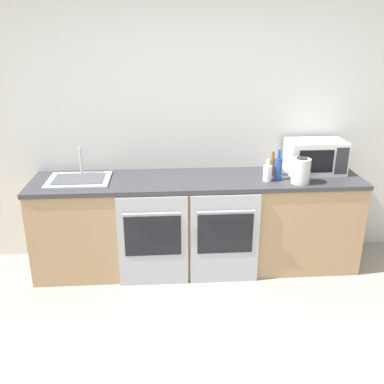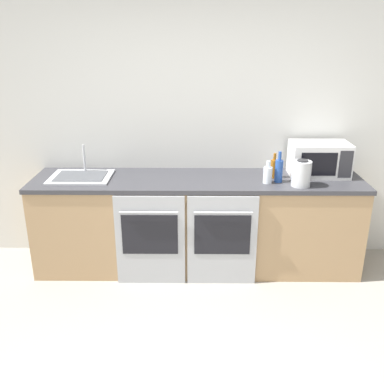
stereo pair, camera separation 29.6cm
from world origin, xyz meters
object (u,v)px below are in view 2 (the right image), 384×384
object	(u,v)px
bottle_blue	(279,170)
sink	(81,176)
bottle_clear	(268,174)
kettle	(301,173)
oven_left	(150,240)
oven_right	(222,240)
bottle_amber	(274,168)
microwave	(319,159)

from	to	relation	value
bottle_blue	sink	xyz separation A→B (m)	(-1.80, 0.10, -0.10)
bottle_blue	bottle_clear	xyz separation A→B (m)	(-0.10, -0.03, -0.03)
kettle	sink	bearing A→B (deg)	173.93
kettle	oven_left	bearing A→B (deg)	-173.88
oven_right	kettle	world-z (taller)	kettle
sink	oven_left	bearing A→B (deg)	-28.05
bottle_amber	sink	world-z (taller)	sink
oven_right	bottle_amber	size ratio (longest dim) A/B	3.65
oven_left	bottle_blue	size ratio (longest dim) A/B	3.04
oven_left	bottle_clear	world-z (taller)	bottle_clear
kettle	sink	xyz separation A→B (m)	(-1.98, 0.21, -0.10)
microwave	bottle_clear	world-z (taller)	microwave
sink	oven_right	bearing A→B (deg)	-15.18
bottle_clear	bottle_amber	bearing A→B (deg)	61.87
microwave	bottle_amber	bearing A→B (deg)	-170.79
oven_right	microwave	bearing A→B (deg)	25.77
oven_left	sink	xyz separation A→B (m)	(-0.66, 0.35, 0.48)
bottle_clear	sink	bearing A→B (deg)	175.52
bottle_amber	oven_right	bearing A→B (deg)	-142.60
oven_left	microwave	world-z (taller)	microwave
bottle_amber	kettle	bearing A→B (deg)	-49.51
bottle_blue	sink	bearing A→B (deg)	176.71
oven_right	bottle_clear	size ratio (longest dim) A/B	4.20
bottle_amber	microwave	bearing A→B (deg)	9.21
bottle_blue	microwave	bearing A→B (deg)	25.32
bottle_blue	bottle_clear	world-z (taller)	bottle_blue
oven_right	bottle_clear	distance (m)	0.71
kettle	sink	size ratio (longest dim) A/B	0.42
bottle_clear	kettle	xyz separation A→B (m)	(0.28, -0.08, 0.03)
bottle_amber	bottle_blue	bearing A→B (deg)	-80.46
oven_left	bottle_amber	distance (m)	1.31
bottle_blue	bottle_amber	xyz separation A→B (m)	(-0.02, 0.12, -0.02)
oven_right	bottle_blue	world-z (taller)	bottle_blue
oven_left	bottle_amber	world-z (taller)	bottle_amber
bottle_blue	oven_right	bearing A→B (deg)	-153.87
microwave	oven_right	bearing A→B (deg)	-154.23
microwave	bottle_amber	world-z (taller)	microwave
oven_left	bottle_amber	size ratio (longest dim) A/B	3.65
bottle_blue	oven_left	bearing A→B (deg)	-167.74
bottle_amber	kettle	distance (m)	0.30
bottle_amber	kettle	world-z (taller)	kettle
oven_right	kettle	size ratio (longest dim) A/B	3.60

